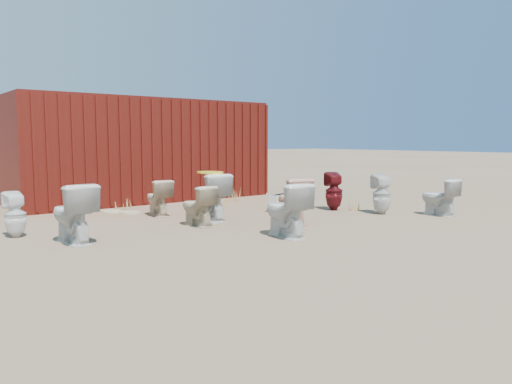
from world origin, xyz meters
TOP-DOWN VIEW (x-y plane):
  - ground at (0.00, 0.00)m, footprint 100.00×100.00m
  - shipping_container at (0.00, 5.20)m, footprint 6.00×2.40m
  - toilet_front_a at (-3.07, 0.87)m, footprint 0.55×0.87m
  - toilet_front_pink at (0.47, 0.18)m, footprint 0.67×0.89m
  - toilet_front_c at (-0.41, -0.65)m, footprint 0.52×0.84m
  - toilet_front_maroon at (2.27, 0.89)m, footprint 0.48×0.48m
  - toilet_front_e at (3.31, -0.87)m, footprint 0.42×0.71m
  - toilet_back_a at (-3.60, 1.84)m, footprint 0.34×0.35m
  - toilet_back_beige_left at (-0.95, 2.43)m, footprint 0.44×0.71m
  - toilet_back_beige_right at (-0.95, 0.99)m, footprint 0.45×0.71m
  - toilet_back_yellowlid at (-0.48, 1.32)m, footprint 0.57×0.89m
  - toilet_back_e at (2.61, -0.06)m, footprint 0.48×0.48m
  - yellow_lid at (-0.48, 1.32)m, footprint 0.44×0.54m
  - loose_tank at (1.26, 1.44)m, footprint 0.54×0.34m
  - loose_lid_near at (-1.22, 3.11)m, footprint 0.43×0.53m
  - loose_lid_far at (-1.45, 3.50)m, footprint 0.46×0.54m
  - weed_clump_a at (-2.58, 2.67)m, footprint 0.36×0.36m
  - weed_clump_b at (0.50, 2.41)m, footprint 0.32×0.32m
  - weed_clump_c at (2.20, 2.45)m, footprint 0.36×0.36m
  - weed_clump_d at (-1.19, 3.50)m, footprint 0.30×0.30m
  - weed_clump_e at (1.50, 3.31)m, footprint 0.34×0.34m
  - weed_clump_f at (2.63, 0.62)m, footprint 0.28×0.28m

SIDE VIEW (x-z plane):
  - ground at x=0.00m, z-range 0.00..0.00m
  - loose_lid_near at x=-1.22m, z-range 0.00..0.02m
  - loose_lid_far at x=-1.45m, z-range 0.00..0.02m
  - weed_clump_f at x=2.63m, z-range 0.00..0.21m
  - weed_clump_d at x=-1.19m, z-range 0.00..0.25m
  - weed_clump_a at x=-2.58m, z-range 0.00..0.30m
  - weed_clump_b at x=0.50m, z-range 0.00..0.31m
  - weed_clump_e at x=1.50m, z-range 0.00..0.33m
  - weed_clump_c at x=2.20m, z-range 0.00..0.35m
  - loose_tank at x=1.26m, z-range 0.00..0.35m
  - toilet_back_a at x=-3.60m, z-range 0.00..0.69m
  - toilet_back_beige_right at x=-0.95m, z-range 0.00..0.69m
  - toilet_back_beige_left at x=-0.95m, z-range 0.00..0.70m
  - toilet_front_e at x=3.31m, z-range 0.00..0.72m
  - toilet_front_maroon at x=2.27m, z-range 0.00..0.78m
  - toilet_back_e at x=2.61m, z-range 0.00..0.79m
  - toilet_front_pink at x=0.47m, z-range 0.00..0.81m
  - toilet_front_c at x=-0.41m, z-range 0.00..0.82m
  - toilet_front_a at x=-3.07m, z-range 0.00..0.85m
  - toilet_back_yellowlid at x=-0.48m, z-range 0.00..0.86m
  - yellow_lid at x=-0.48m, z-range 0.86..0.89m
  - shipping_container at x=0.00m, z-range 0.00..2.40m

